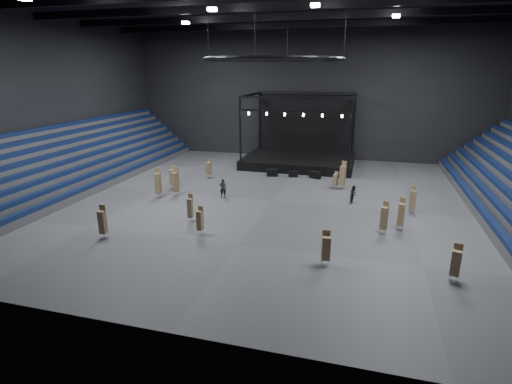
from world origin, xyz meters
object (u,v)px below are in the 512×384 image
(chair_stack_7, at_px, (190,208))
(chair_stack_8, at_px, (200,220))
(chair_stack_13, at_px, (209,168))
(chair_stack_0, at_px, (343,175))
(chair_stack_9, at_px, (384,218))
(flight_case_right, at_px, (315,175))
(chair_stack_3, at_px, (456,262))
(chair_stack_11, at_px, (401,214))
(flight_case_mid, at_px, (293,174))
(chair_stack_5, at_px, (158,183))
(chair_stack_12, at_px, (176,182))
(man_center, at_px, (223,188))
(stage, at_px, (300,153))
(chair_stack_2, at_px, (413,199))
(chair_stack_10, at_px, (102,221))
(flight_case_left, at_px, (272,173))
(crew_member, at_px, (354,194))
(chair_stack_1, at_px, (336,179))
(chair_stack_6, at_px, (326,247))
(chair_stack_4, at_px, (173,177))

(chair_stack_7, height_order, chair_stack_8, chair_stack_7)
(chair_stack_7, xyz_separation_m, chair_stack_13, (-3.78, 13.40, -0.04))
(chair_stack_0, bearing_deg, chair_stack_9, -52.88)
(flight_case_right, relative_size, chair_stack_3, 0.53)
(chair_stack_8, relative_size, chair_stack_11, 0.84)
(flight_case_mid, height_order, chair_stack_5, chair_stack_5)
(chair_stack_5, height_order, chair_stack_12, chair_stack_5)
(man_center, bearing_deg, flight_case_mid, -129.79)
(stage, distance_m, chair_stack_3, 31.51)
(chair_stack_7, distance_m, chair_stack_13, 13.93)
(chair_stack_2, relative_size, chair_stack_11, 0.91)
(flight_case_mid, height_order, chair_stack_8, chair_stack_8)
(flight_case_mid, xyz_separation_m, chair_stack_10, (-10.49, -21.42, 0.97))
(flight_case_left, height_order, crew_member, crew_member)
(chair_stack_1, relative_size, chair_stack_11, 0.68)
(chair_stack_10, xyz_separation_m, crew_member, (17.73, 13.48, -0.46))
(chair_stack_10, bearing_deg, chair_stack_12, 82.60)
(stage, distance_m, chair_stack_7, 23.87)
(stage, distance_m, chair_stack_6, 28.94)
(man_center, bearing_deg, flight_case_left, -117.76)
(chair_stack_10, relative_size, chair_stack_11, 0.97)
(chair_stack_5, bearing_deg, flight_case_left, 44.72)
(chair_stack_5, height_order, crew_member, chair_stack_5)
(flight_case_left, relative_size, chair_stack_1, 0.70)
(chair_stack_12, bearing_deg, chair_stack_6, -12.47)
(chair_stack_1, bearing_deg, chair_stack_2, -18.07)
(chair_stack_3, height_order, chair_stack_6, chair_stack_3)
(chair_stack_6, xyz_separation_m, chair_stack_8, (-9.80, 2.62, -0.12))
(chair_stack_4, distance_m, chair_stack_12, 2.62)
(chair_stack_7, xyz_separation_m, crew_member, (12.90, 8.53, -0.34))
(chair_stack_2, relative_size, chair_stack_9, 0.93)
(chair_stack_1, bearing_deg, chair_stack_4, -142.58)
(crew_member, bearing_deg, chair_stack_3, -133.65)
(chair_stack_6, height_order, chair_stack_10, chair_stack_10)
(chair_stack_13, relative_size, crew_member, 1.27)
(chair_stack_9, bearing_deg, chair_stack_0, 124.30)
(crew_member, bearing_deg, chair_stack_8, 155.55)
(chair_stack_10, xyz_separation_m, chair_stack_13, (1.05, 18.35, -0.16))
(chair_stack_2, bearing_deg, chair_stack_7, -168.38)
(chair_stack_3, xyz_separation_m, chair_stack_6, (-7.62, 0.00, 0.00))
(chair_stack_0, bearing_deg, chair_stack_2, -23.30)
(man_center, bearing_deg, crew_member, 176.61)
(flight_case_mid, bearing_deg, chair_stack_9, -56.97)
(chair_stack_11, height_order, man_center, chair_stack_11)
(chair_stack_7, height_order, crew_member, chair_stack_7)
(chair_stack_2, xyz_separation_m, chair_stack_5, (-23.69, -2.15, 0.27))
(stage, xyz_separation_m, flight_case_left, (-2.11, -7.12, -1.03))
(flight_case_left, relative_size, chair_stack_12, 0.44)
(flight_case_right, xyz_separation_m, chair_stack_8, (-6.36, -18.88, 0.73))
(stage, xyz_separation_m, crew_member, (7.61, -14.74, -0.59))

